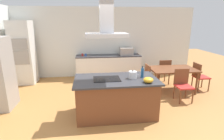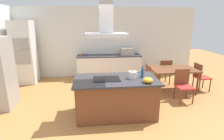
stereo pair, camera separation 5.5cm
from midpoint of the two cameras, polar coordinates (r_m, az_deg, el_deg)
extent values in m
plane|color=#AD753D|center=(5.78, -1.19, -6.65)|extent=(16.00, 16.00, 0.00)
cube|color=silver|center=(7.15, -2.73, 8.82)|extent=(7.20, 0.10, 2.70)
cube|color=brown|center=(4.25, 0.92, -8.86)|extent=(1.81, 0.95, 0.86)
cube|color=#333338|center=(4.08, 0.95, -3.10)|extent=(1.91, 1.05, 0.04)
cube|color=black|center=(4.05, -2.06, -2.87)|extent=(0.60, 0.44, 0.01)
cylinder|color=silver|center=(4.11, 6.26, -1.54)|extent=(0.19, 0.19, 0.17)
sphere|color=black|center=(4.08, 6.30, -0.27)|extent=(0.03, 0.03, 0.03)
cone|color=silver|center=(4.14, 7.80, -1.37)|extent=(0.06, 0.03, 0.04)
cylinder|color=navy|center=(4.20, 9.35, -0.94)|extent=(0.07, 0.07, 0.21)
cylinder|color=navy|center=(4.17, 9.43, 0.73)|extent=(0.03, 0.03, 0.04)
cylinder|color=black|center=(4.16, 9.44, 1.09)|extent=(0.03, 0.03, 0.01)
ellipsoid|color=gold|center=(3.88, 11.20, -3.16)|extent=(0.22, 0.22, 0.12)
cube|color=silver|center=(6.97, -1.40, 0.95)|extent=(2.47, 0.62, 0.86)
cube|color=#333338|center=(6.87, -1.42, 4.59)|extent=(2.47, 0.62, 0.04)
cube|color=#9E9993|center=(6.94, 4.35, 6.01)|extent=(0.50, 0.38, 0.28)
cylinder|color=red|center=(6.82, -9.69, 4.84)|extent=(0.08, 0.08, 0.09)
cylinder|color=#2D56B2|center=(6.78, -8.69, 4.82)|extent=(0.08, 0.08, 0.09)
cube|color=silver|center=(6.98, -26.85, 4.93)|extent=(0.70, 0.64, 2.20)
cube|color=#9E9993|center=(6.62, -28.15, 7.36)|extent=(0.56, 0.02, 0.36)
cube|color=#9E9993|center=(6.69, -27.66, 3.56)|extent=(0.56, 0.02, 0.48)
cube|color=brown|center=(5.84, 18.67, 0.28)|extent=(1.40, 0.90, 0.04)
cylinder|color=brown|center=(5.38, 14.03, -4.81)|extent=(0.06, 0.06, 0.71)
cylinder|color=brown|center=(5.93, 25.31, -3.96)|extent=(0.06, 0.06, 0.71)
cylinder|color=brown|center=(6.04, 11.55, -2.42)|extent=(0.06, 0.06, 0.71)
cylinder|color=brown|center=(6.54, 21.92, -1.87)|extent=(0.06, 0.06, 0.71)
cube|color=red|center=(6.57, 15.68, -0.53)|extent=(0.42, 0.42, 0.04)
cube|color=brown|center=(6.34, 16.48, 1.08)|extent=(0.42, 0.04, 0.44)
cylinder|color=brown|center=(6.73, 13.54, -2.01)|extent=(0.04, 0.04, 0.41)
cylinder|color=brown|center=(6.86, 16.36, -1.87)|extent=(0.04, 0.04, 0.41)
cylinder|color=brown|center=(6.41, 14.65, -2.96)|extent=(0.04, 0.04, 0.41)
cylinder|color=brown|center=(6.55, 17.59, -2.80)|extent=(0.04, 0.04, 0.41)
cube|color=red|center=(5.57, 9.07, -3.02)|extent=(0.42, 0.42, 0.04)
cube|color=brown|center=(5.55, 11.06, -0.58)|extent=(0.04, 0.42, 0.44)
cylinder|color=brown|center=(5.44, 7.66, -5.96)|extent=(0.04, 0.04, 0.41)
cylinder|color=brown|center=(5.76, 6.76, -4.66)|extent=(0.04, 0.04, 0.41)
cylinder|color=brown|center=(5.54, 11.29, -5.72)|extent=(0.04, 0.04, 0.41)
cylinder|color=brown|center=(5.86, 10.20, -4.47)|extent=(0.04, 0.04, 0.41)
cube|color=red|center=(6.41, 26.53, -2.03)|extent=(0.42, 0.42, 0.04)
cube|color=brown|center=(6.25, 25.34, -0.02)|extent=(0.04, 0.42, 0.44)
cylinder|color=brown|center=(6.71, 26.76, -3.33)|extent=(0.04, 0.04, 0.41)
cylinder|color=brown|center=(6.44, 28.50, -4.33)|extent=(0.04, 0.04, 0.41)
cylinder|color=brown|center=(6.52, 24.12, -3.53)|extent=(0.04, 0.04, 0.41)
cylinder|color=brown|center=(6.24, 25.79, -4.58)|extent=(0.04, 0.04, 0.41)
cube|color=red|center=(5.29, 21.85, -4.98)|extent=(0.42, 0.42, 0.04)
cube|color=brown|center=(5.38, 21.15, -1.90)|extent=(0.42, 0.04, 0.44)
cylinder|color=brown|center=(5.32, 24.24, -7.76)|extent=(0.04, 0.04, 0.41)
cylinder|color=brown|center=(5.14, 20.78, -8.16)|extent=(0.04, 0.04, 0.41)
cylinder|color=brown|center=(5.60, 22.37, -6.38)|extent=(0.04, 0.04, 0.41)
cylinder|color=brown|center=(5.44, 19.04, -6.70)|extent=(0.04, 0.04, 0.41)
cube|color=#ADADB2|center=(3.85, -2.20, 11.15)|extent=(0.90, 0.55, 0.08)
cube|color=#ADADB2|center=(3.84, -2.27, 16.96)|extent=(0.28, 0.24, 0.70)
camera|label=1|loc=(0.03, -90.35, -0.10)|focal=28.44mm
camera|label=2|loc=(0.03, 89.65, 0.10)|focal=28.44mm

